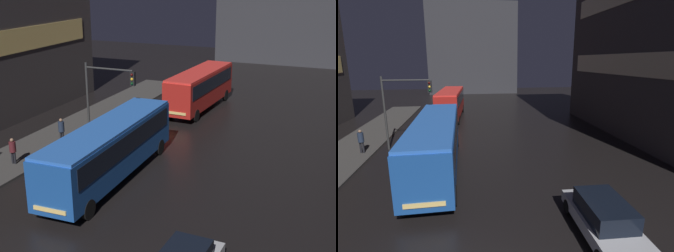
# 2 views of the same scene
# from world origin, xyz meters

# --- Properties ---
(sidewalk_left) EXTENTS (4.00, 48.00, 0.15)m
(sidewalk_left) POSITION_xyz_m (-9.00, 10.00, 0.07)
(sidewalk_left) COLOR #3D3A38
(sidewalk_left) RESTS_ON ground
(bus_near) EXTENTS (2.79, 11.91, 3.28)m
(bus_near) POSITION_xyz_m (-2.02, 10.13, 2.03)
(bus_near) COLOR #194793
(bus_near) RESTS_ON ground
(bus_far) EXTENTS (2.88, 10.16, 3.36)m
(bus_far) POSITION_xyz_m (-2.06, 25.82, 2.07)
(bus_far) COLOR #AD1E19
(bus_far) RESTS_ON ground
(pedestrian_near) EXTENTS (0.54, 0.54, 1.76)m
(pedestrian_near) POSITION_xyz_m (-7.80, 13.65, 1.21)
(pedestrian_near) COLOR black
(pedestrian_near) RESTS_ON sidewalk_left
(pedestrian_far) EXTENTS (0.55, 0.55, 1.63)m
(pedestrian_far) POSITION_xyz_m (-8.42, 9.50, 1.13)
(pedestrian_far) COLOR black
(pedestrian_far) RESTS_ON sidewalk_left
(traffic_light_main) EXTENTS (3.65, 0.35, 5.64)m
(traffic_light_main) POSITION_xyz_m (-4.92, 14.67, 3.87)
(traffic_light_main) COLOR #2D2D2D
(traffic_light_main) RESTS_ON ground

